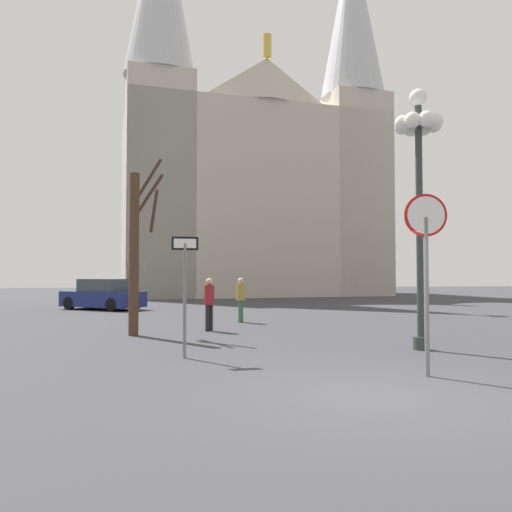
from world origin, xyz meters
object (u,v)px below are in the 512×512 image
object	(u,v)px
one_way_arrow_sign	(185,282)
street_lamp	(419,156)
bare_tree	(136,247)
pedestrian_walking	(209,299)
pedestrian_standing	(241,295)
parked_car_near_navy	(104,295)
stop_sign	(426,249)
cathedral	(252,175)

from	to	relation	value
one_way_arrow_sign	street_lamp	bearing A→B (deg)	4.24
bare_tree	pedestrian_walking	bearing A→B (deg)	19.90
one_way_arrow_sign	pedestrian_standing	world-z (taller)	one_way_arrow_sign
one_way_arrow_sign	parked_car_near_navy	size ratio (longest dim) A/B	0.58
parked_car_near_navy	pedestrian_walking	world-z (taller)	pedestrian_walking
stop_sign	parked_car_near_navy	distance (m)	19.42
street_lamp	pedestrian_walking	size ratio (longest dim) A/B	3.76
stop_sign	street_lamp	distance (m)	3.96
stop_sign	pedestrian_walking	xyz separation A→B (m)	(-3.36, 7.41, -1.20)
street_lamp	bare_tree	bearing A→B (deg)	151.33
cathedral	parked_car_near_navy	world-z (taller)	cathedral
bare_tree	stop_sign	bearing A→B (deg)	-50.26
cathedral	pedestrian_walking	bearing A→B (deg)	-100.68
cathedral	one_way_arrow_sign	size ratio (longest dim) A/B	12.59
cathedral	pedestrian_standing	size ratio (longest dim) A/B	19.74
pedestrian_walking	pedestrian_standing	world-z (taller)	pedestrian_walking
street_lamp	bare_tree	size ratio (longest dim) A/B	1.19
stop_sign	pedestrian_standing	bearing A→B (deg)	101.64
street_lamp	pedestrian_walking	xyz separation A→B (m)	(-4.67, 4.51, -3.56)
cathedral	street_lamp	size ratio (longest dim) A/B	5.21
cathedral	pedestrian_standing	distance (m)	25.42
cathedral	street_lamp	world-z (taller)	cathedral
pedestrian_walking	stop_sign	bearing A→B (deg)	-65.61
stop_sign	street_lamp	bearing A→B (deg)	65.54
bare_tree	parked_car_near_navy	world-z (taller)	bare_tree
one_way_arrow_sign	street_lamp	world-z (taller)	street_lamp
bare_tree	parked_car_near_navy	size ratio (longest dim) A/B	1.17
bare_tree	pedestrian_walking	size ratio (longest dim) A/B	3.16
one_way_arrow_sign	street_lamp	size ratio (longest dim) A/B	0.41
pedestrian_standing	parked_car_near_navy	bearing A→B (deg)	128.42
one_way_arrow_sign	pedestrian_walking	size ratio (longest dim) A/B	1.56
pedestrian_standing	street_lamp	bearing A→B (deg)	-64.72
cathedral	street_lamp	distance (m)	31.13
stop_sign	parked_car_near_navy	world-z (taller)	stop_sign
cathedral	stop_sign	distance (m)	34.48
cathedral	one_way_arrow_sign	distance (m)	32.68
one_way_arrow_sign	pedestrian_walking	distance (m)	5.01
cathedral	bare_tree	xyz separation A→B (m)	(-7.07, -26.89, -7.58)
pedestrian_walking	pedestrian_standing	xyz separation A→B (m)	(1.28, 2.67, -0.01)
stop_sign	pedestrian_standing	world-z (taller)	stop_sign
street_lamp	bare_tree	world-z (taller)	street_lamp
stop_sign	cathedral	bearing A→B (deg)	87.33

